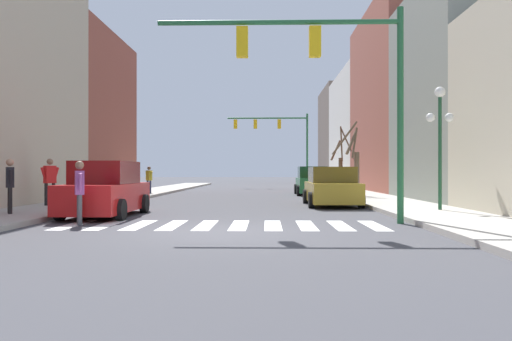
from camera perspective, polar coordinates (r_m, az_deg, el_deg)
ground_plane at (r=12.01m, az=-4.47°, el=-7.03°), size 240.00×240.00×0.00m
sidewalk_right at (r=13.12m, az=25.85°, el=-6.10°), size 2.95×90.00×0.15m
building_row_right at (r=40.31m, az=15.53°, el=5.50°), size 6.00×61.43×12.62m
crosswalk_stripes at (r=13.49m, az=-3.84°, el=-6.25°), size 8.55×2.60×0.01m
traffic_signal_near at (r=14.31m, az=8.23°, el=11.70°), size 6.85×0.28×6.01m
traffic_signal_far at (r=45.84m, az=2.53°, el=4.37°), size 7.40×0.28×6.76m
street_lamp_right_corner at (r=18.10m, az=20.28°, el=5.17°), size 0.95×0.36×4.18m
car_parked_left_near at (r=31.04m, az=6.43°, el=-1.29°), size 2.05×4.23×1.75m
car_parked_right_mid at (r=21.35m, az=8.63°, el=-1.94°), size 2.19×4.71×1.64m
car_parked_left_far at (r=16.81m, az=-16.79°, el=-2.24°), size 2.03×4.58×1.77m
pedestrian_near_right_corner at (r=20.71m, az=-22.49°, el=-0.76°), size 0.52×0.68×1.80m
pedestrian_on_right_sidewalk at (r=17.12m, az=-26.30°, el=-1.09°), size 0.44×0.67×1.69m
pedestrian_crossing_street at (r=14.30m, az=-19.53°, el=-1.80°), size 0.39×0.71×1.73m
pedestrian_waiting_at_curb at (r=30.50m, az=-12.13°, el=-0.76°), size 0.57×0.53×1.61m
street_tree_right_far at (r=41.22m, az=9.67°, el=0.81°), size 2.31×2.52×5.00m
street_tree_right_near at (r=27.45m, az=11.22°, el=0.81°), size 1.48×1.00×4.03m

